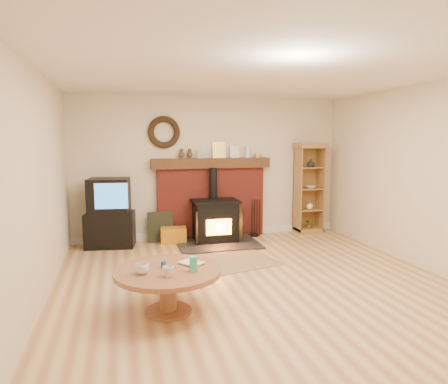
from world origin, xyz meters
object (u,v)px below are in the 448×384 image
object	(u,v)px
wood_stove	(216,222)
curio_cabinet	(308,188)
tv_unit	(110,214)
coffee_table	(168,278)

from	to	relation	value
wood_stove	curio_cabinet	distance (m)	2.02
tv_unit	wood_stove	bearing A→B (deg)	-6.09
tv_unit	curio_cabinet	xyz separation A→B (m)	(3.74, 0.08, 0.32)
wood_stove	tv_unit	world-z (taller)	wood_stove
curio_cabinet	coffee_table	xyz separation A→B (m)	(-3.10, -2.99, -0.50)
wood_stove	curio_cabinet	size ratio (longest dim) A/B	0.80
wood_stove	curio_cabinet	world-z (taller)	curio_cabinet
wood_stove	coffee_table	xyz separation A→B (m)	(-1.17, -2.72, 0.02)
curio_cabinet	coffee_table	bearing A→B (deg)	-136.02
tv_unit	curio_cabinet	bearing A→B (deg)	1.28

